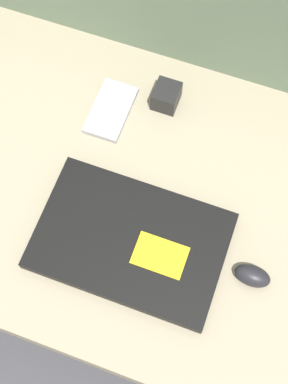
% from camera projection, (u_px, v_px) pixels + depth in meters
% --- Properties ---
extents(ground_plane, '(8.00, 8.00, 0.00)m').
position_uv_depth(ground_plane, '(144.00, 218.00, 1.10)').
color(ground_plane, '#38383D').
extents(couch_seat, '(1.14, 0.61, 0.13)m').
position_uv_depth(couch_seat, '(144.00, 208.00, 1.04)').
color(couch_seat, gray).
rests_on(couch_seat, ground_plane).
extents(laptop, '(0.33, 0.22, 0.03)m').
position_uv_depth(laptop, '(131.00, 241.00, 0.94)').
color(laptop, black).
rests_on(laptop, couch_seat).
extents(computer_mouse, '(0.06, 0.04, 0.03)m').
position_uv_depth(computer_mouse, '(252.00, 276.00, 0.91)').
color(computer_mouse, black).
rests_on(computer_mouse, couch_seat).
extents(phone_silver, '(0.07, 0.13, 0.01)m').
position_uv_depth(phone_silver, '(111.00, 110.00, 1.04)').
color(phone_silver, '#99999E').
rests_on(phone_silver, couch_seat).
extents(charger_brick, '(0.05, 0.05, 0.05)m').
position_uv_depth(charger_brick, '(166.00, 96.00, 1.03)').
color(charger_brick, black).
rests_on(charger_brick, couch_seat).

